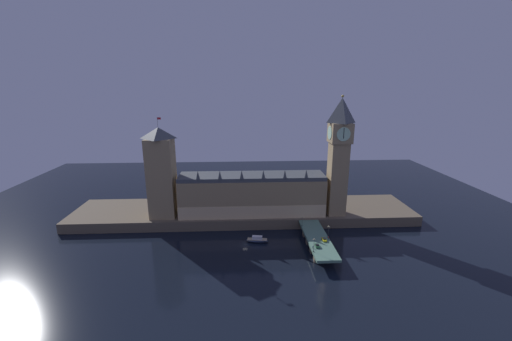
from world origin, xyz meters
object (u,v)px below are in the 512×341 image
Objects in this scene: pedestrian_mid_walk at (328,238)px; street_lamp_far at (302,220)px; street_lamp_near at (314,243)px; pedestrian_near_rail at (313,247)px; street_lamp_mid at (328,230)px; victoria_tower at (161,173)px; car_northbound_trail at (317,246)px; clock_tower at (339,153)px; boat_upstream at (257,240)px; car_southbound_lead at (324,239)px.

street_lamp_far reaches higher than pedestrian_mid_walk.
street_lamp_near is at bearing -130.45° from pedestrian_mid_walk.
street_lamp_mid is (10.80, 11.38, 3.43)m from pedestrian_near_rail.
victoria_tower is at bearing 166.84° from street_lamp_far.
street_lamp_near reaches higher than car_northbound_trail.
victoria_tower is 100.31m from car_northbound_trail.
pedestrian_near_rail is at bearing -138.10° from pedestrian_mid_walk.
boat_upstream is at bearing -154.71° from clock_tower.
car_southbound_lead is 2.35× the size of pedestrian_mid_walk.
street_lamp_far is (-24.25, -17.04, -35.15)m from clock_tower.
clock_tower is 46.57× the size of pedestrian_near_rail.
clock_tower reaches higher than car_southbound_lead.
pedestrian_mid_walk is 38.85m from boat_upstream.
victoria_tower is 8.95× the size of street_lamp_mid.
boat_upstream is at bearing 161.84° from car_southbound_lead.
car_southbound_lead is at bearing -22.44° from victoria_tower.
car_southbound_lead is 11.09m from pedestrian_near_rail.
car_northbound_trail is at bearing -129.74° from street_lamp_mid.
pedestrian_mid_walk is at bearing -111.69° from clock_tower.
car_northbound_trail is 3.02m from pedestrian_near_rail.
pedestrian_mid_walk is (2.60, 1.45, 0.22)m from car_southbound_lead.
boat_upstream is (-29.38, 17.70, -5.19)m from car_northbound_trail.
clock_tower is 62.47m from pedestrian_near_rail.
street_lamp_mid is at bearing -112.34° from clock_tower.
car_southbound_lead is at bearing -130.55° from street_lamp_mid.
pedestrian_near_rail is 16.06m from street_lamp_mid.
street_lamp_mid is at bearing 52.74° from street_lamp_near.
street_lamp_far reaches higher than boat_upstream.
clock_tower is 1.20× the size of victoria_tower.
clock_tower is 43.82× the size of pedestrian_mid_walk.
clock_tower is at bearing 65.53° from car_southbound_lead.
car_northbound_trail is at bearing -117.04° from clock_tower.
clock_tower reaches higher than victoria_tower.
street_lamp_mid is 0.53× the size of boat_upstream.
pedestrian_mid_walk is 0.13× the size of boat_upstream.
car_northbound_trail is (85.91, -43.97, -27.34)m from victoria_tower.
pedestrian_mid_walk reaches higher than pedestrian_near_rail.
street_lamp_near is (-3.00, -4.86, 3.90)m from car_northbound_trail.
car_southbound_lead reaches higher than car_northbound_trail.
clock_tower is at bearing 35.10° from street_lamp_far.
car_southbound_lead is 0.58× the size of street_lamp_mid.
car_southbound_lead is (-16.05, -35.27, -38.53)m from clock_tower.
street_lamp_mid is (3.00, 3.50, 3.60)m from car_southbound_lead.
pedestrian_near_rail is at bearing -133.49° from street_lamp_mid.
clock_tower is at bearing 62.45° from street_lamp_near.
victoria_tower is (-107.16, 2.35, -11.23)m from clock_tower.
victoria_tower is at bearing 151.36° from pedestrian_near_rail.
pedestrian_mid_walk is 3.97m from street_lamp_mid.
pedestrian_mid_walk reaches higher than car_southbound_lead.
victoria_tower is at bearing 149.50° from street_lamp_near.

